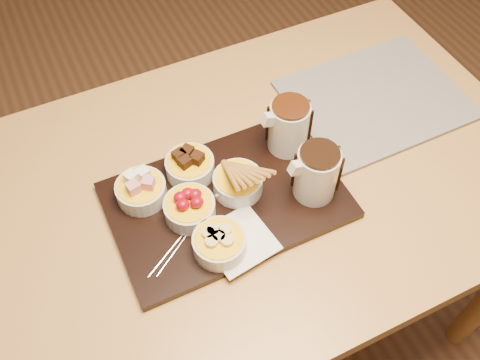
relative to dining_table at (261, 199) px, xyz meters
name	(u,v)px	position (x,y,z in m)	size (l,w,h in m)	color
ground	(255,313)	(0.00, 0.00, -0.65)	(5.00, 5.00, 0.00)	brown
dining_table	(261,199)	(0.00, 0.00, 0.00)	(1.20, 0.80, 0.75)	#BD8D46
serving_board	(227,200)	(-0.10, -0.04, 0.11)	(0.46, 0.30, 0.02)	black
napkin	(239,240)	(-0.12, -0.14, 0.12)	(0.12, 0.12, 0.00)	white
bowl_marshmallows	(141,191)	(-0.25, 0.04, 0.14)	(0.10, 0.10, 0.04)	beige
bowl_cake	(190,167)	(-0.14, 0.05, 0.14)	(0.10, 0.10, 0.04)	beige
bowl_strawberries	(190,209)	(-0.18, -0.04, 0.14)	(0.10, 0.10, 0.04)	beige
bowl_biscotti	(238,183)	(-0.07, -0.03, 0.14)	(0.10, 0.10, 0.04)	beige
bowl_bananas	(219,244)	(-0.16, -0.14, 0.14)	(0.10, 0.10, 0.04)	beige
pitcher_dark_chocolate	(316,174)	(0.06, -0.10, 0.17)	(0.08, 0.08, 0.11)	silver
pitcher_milk_chocolate	(289,127)	(0.07, 0.03, 0.17)	(0.08, 0.08, 0.11)	silver
fondue_skewers	(190,225)	(-0.19, -0.07, 0.12)	(0.26, 0.03, 0.01)	silver
newspaper	(376,99)	(0.34, 0.07, 0.10)	(0.39, 0.31, 0.01)	beige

